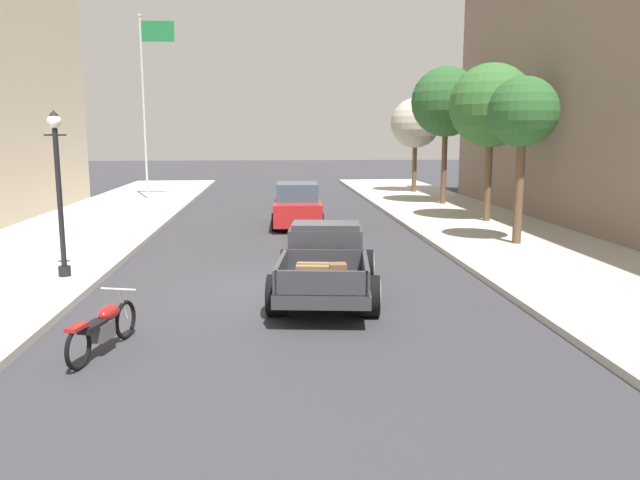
% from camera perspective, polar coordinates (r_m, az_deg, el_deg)
% --- Properties ---
extents(ground_plane, '(140.00, 140.00, 0.00)m').
position_cam_1_polar(ground_plane, '(14.18, -2.39, -4.51)').
color(ground_plane, '#333338').
extents(sidewalk_right, '(5.50, 64.00, 0.15)m').
position_cam_1_polar(sidewalk_right, '(16.13, 24.35, -3.36)').
color(sidewalk_right, '#B7B2A8').
rests_on(sidewalk_right, ground).
extents(hotrod_truck_gunmetal, '(2.55, 5.07, 1.58)m').
position_cam_1_polar(hotrod_truck_gunmetal, '(13.52, 0.51, -1.92)').
color(hotrod_truck_gunmetal, '#333338').
rests_on(hotrod_truck_gunmetal, ground).
extents(motorcycle_parked, '(0.77, 2.07, 0.93)m').
position_cam_1_polar(motorcycle_parked, '(10.61, -19.17, -7.46)').
color(motorcycle_parked, black).
rests_on(motorcycle_parked, ground).
extents(car_background_red, '(1.98, 4.35, 1.65)m').
position_cam_1_polar(car_background_red, '(23.72, -2.08, 3.12)').
color(car_background_red, '#AD1E1E').
rests_on(car_background_red, ground).
extents(street_lamp_near, '(0.50, 0.32, 3.85)m').
position_cam_1_polar(street_lamp_near, '(15.66, -22.75, 4.95)').
color(street_lamp_near, black).
rests_on(street_lamp_near, sidewalk_left).
extents(flagpole, '(1.74, 0.16, 9.16)m').
position_cam_1_polar(flagpole, '(33.55, -15.46, 13.26)').
color(flagpole, '#B2B2B7').
rests_on(flagpole, sidewalk_left).
extents(street_tree_nearest, '(2.09, 2.09, 5.01)m').
position_cam_1_polar(street_tree_nearest, '(19.88, 18.03, 10.92)').
color(street_tree_nearest, brown).
rests_on(street_tree_nearest, sidewalk_right).
extents(street_tree_second, '(3.14, 3.14, 5.94)m').
position_cam_1_polar(street_tree_second, '(24.86, 15.35, 11.72)').
color(street_tree_second, brown).
rests_on(street_tree_second, sidewalk_right).
extents(street_tree_third, '(3.27, 3.27, 6.44)m').
position_cam_1_polar(street_tree_third, '(30.66, 11.42, 12.22)').
color(street_tree_third, brown).
rests_on(street_tree_third, sidewalk_right).
extents(street_tree_farthest, '(2.83, 2.83, 5.34)m').
position_cam_1_polar(street_tree_farthest, '(36.75, 8.70, 10.47)').
color(street_tree_farthest, brown).
rests_on(street_tree_farthest, sidewalk_right).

